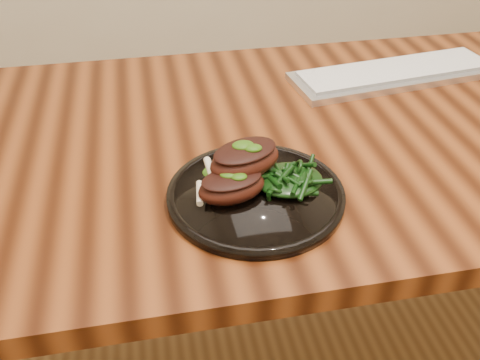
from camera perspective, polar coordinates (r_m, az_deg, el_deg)
name	(u,v)px	position (r m, az deg, el deg)	size (l,w,h in m)	color
desk	(353,158)	(1.10, 12.01, 2.28)	(1.60, 0.80, 0.75)	#341406
plate	(256,195)	(0.83, 1.69, -1.56)	(0.28, 0.28, 0.02)	black
lamb_chop_front	(231,186)	(0.80, -0.94, -0.60)	(0.12, 0.09, 0.05)	#3C140B
lamb_chop_back	(244,158)	(0.82, 0.48, 2.31)	(0.14, 0.11, 0.05)	#3C140B
herb_smear	(227,171)	(0.87, -1.37, 1.00)	(0.08, 0.05, 0.01)	#1C4507
greens_heap	(289,176)	(0.83, 5.29, 0.43)	(0.11, 0.10, 0.04)	black
keyboard	(395,73)	(1.26, 16.20, 10.89)	(0.48, 0.20, 0.02)	silver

